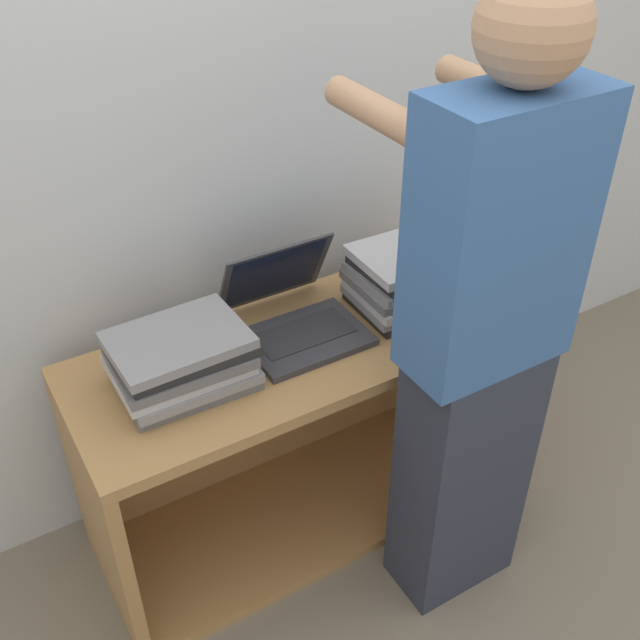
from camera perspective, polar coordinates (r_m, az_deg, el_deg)
name	(u,v)px	position (r m, az deg, el deg)	size (l,w,h in m)	color
ground_plane	(350,563)	(2.44, 2.29, -18.04)	(12.00, 12.00, 0.00)	#756B5B
wall_back	(238,128)	(2.14, -6.28, 14.36)	(8.00, 0.05, 2.40)	silver
cart	(296,418)	(2.37, -1.82, -7.50)	(1.34, 0.52, 0.70)	#A87A47
laptop_open	(295,316)	(2.11, -1.90, 0.30)	(0.33, 0.36, 0.24)	#333338
laptop_stack_left	(182,360)	(1.93, -10.47, -3.04)	(0.35, 0.26, 0.16)	slate
laptop_stack_right	(412,277)	(2.21, 6.99, 3.28)	(0.36, 0.26, 0.19)	#232326
person	(480,342)	(1.86, 12.12, -1.65)	(0.40, 0.53, 1.72)	#2D3342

